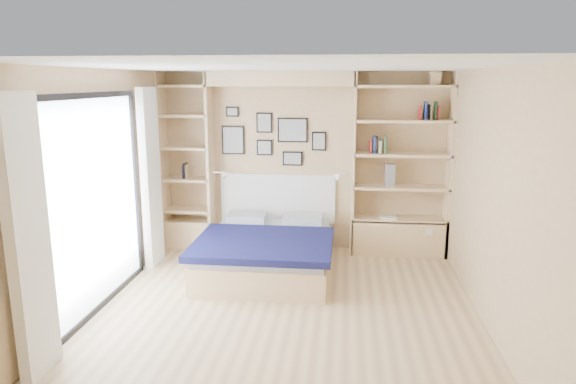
# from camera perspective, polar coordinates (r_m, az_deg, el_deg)

# --- Properties ---
(ground) EXTENTS (4.50, 4.50, 0.00)m
(ground) POSITION_cam_1_polar(r_m,az_deg,el_deg) (5.48, -0.35, -13.38)
(ground) COLOR tan
(ground) RESTS_ON ground
(room_shell) EXTENTS (4.50, 4.50, 4.50)m
(room_shell) POSITION_cam_1_polar(r_m,az_deg,el_deg) (6.63, -2.14, 0.98)
(room_shell) COLOR tan
(room_shell) RESTS_ON ground
(bed) EXTENTS (1.65, 2.02, 1.07)m
(bed) POSITION_cam_1_polar(r_m,az_deg,el_deg) (6.57, -2.27, -6.44)
(bed) COLOR #D6BA87
(bed) RESTS_ON ground
(photo_gallery) EXTENTS (1.48, 0.02, 0.82)m
(photo_gallery) POSITION_cam_1_polar(r_m,az_deg,el_deg) (7.25, -1.87, 6.16)
(photo_gallery) COLOR black
(photo_gallery) RESTS_ON ground
(reading_lamps) EXTENTS (1.92, 0.12, 0.15)m
(reading_lamps) POSITION_cam_1_polar(r_m,az_deg,el_deg) (7.08, -0.88, 1.90)
(reading_lamps) COLOR silver
(reading_lamps) RESTS_ON ground
(shelf_decor) EXTENTS (3.52, 0.23, 2.03)m
(shelf_decor) POSITION_cam_1_polar(r_m,az_deg,el_deg) (7.03, 10.64, 6.51)
(shelf_decor) COLOR #A51E1E
(shelf_decor) RESTS_ON ground
(deck_chair) EXTENTS (0.63, 0.88, 0.81)m
(deck_chair) POSITION_cam_1_polar(r_m,az_deg,el_deg) (6.18, -29.25, -8.15)
(deck_chair) COLOR tan
(deck_chair) RESTS_ON ground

